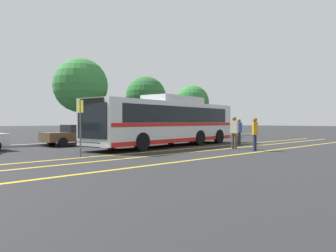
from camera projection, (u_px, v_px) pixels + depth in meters
The scene contains 16 objects.
ground_plane at pixel (158, 147), 20.43m from camera, with size 220.00×220.00×0.00m, color #262628.
lane_strip_0 at pixel (194, 148), 19.39m from camera, with size 0.20×32.10×0.01m, color gold.
lane_strip_1 at pixel (216, 150), 18.24m from camera, with size 0.20×32.10×0.01m, color gold.
lane_strip_2 at pixel (253, 153), 16.57m from camera, with size 0.20×32.10×0.01m, color gold.
curb_strip at pixel (115, 141), 25.13m from camera, with size 40.10×0.36×0.15m, color #99999E.
transit_bus at pixel (168, 121), 20.96m from camera, with size 12.60×4.02×3.22m.
parked_car_1 at pixel (77, 135), 21.70m from camera, with size 4.48×2.07×1.37m.
parked_car_2 at pixel (150, 133), 25.89m from camera, with size 4.36×2.00×1.38m.
parked_car_3 at pixel (192, 132), 29.31m from camera, with size 4.31×2.12×1.31m.
pedestrian_0 at pixel (255, 132), 17.54m from camera, with size 0.46×0.44×1.78m.
pedestrian_1 at pixel (239, 130), 21.85m from camera, with size 0.44×0.26×1.75m.
pedestrian_2 at pixel (234, 130), 18.83m from camera, with size 0.27×0.44×1.86m.
bus_stop_sign at pixel (80, 120), 14.58m from camera, with size 0.08×0.40×2.58m.
tree_0 at pixel (192, 102), 34.27m from camera, with size 3.59×3.59×5.40m.
tree_1 at pixel (81, 85), 27.96m from camera, with size 4.62×4.62×6.99m.
tree_3 at pixel (146, 97), 32.27m from camera, with size 3.97×3.97×6.03m.
Camera 1 is at (-13.83, -15.03, 1.57)m, focal length 35.00 mm.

